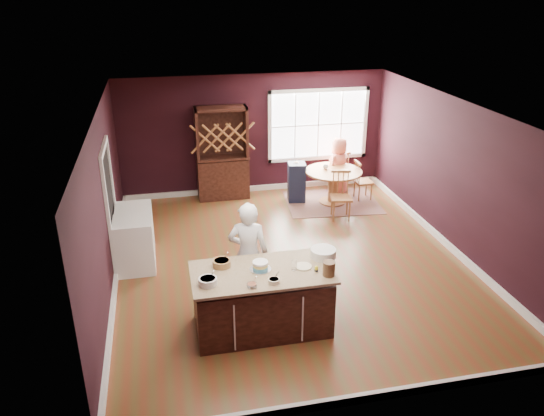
# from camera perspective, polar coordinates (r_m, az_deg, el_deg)

# --- Properties ---
(room_shell) EXTENTS (7.00, 7.00, 7.00)m
(room_shell) POSITION_cam_1_polar(r_m,az_deg,el_deg) (8.82, 2.11, 1.96)
(room_shell) COLOR brown
(room_shell) RESTS_ON ground
(window) EXTENTS (2.36, 0.10, 1.66)m
(window) POSITION_cam_1_polar(r_m,az_deg,el_deg) (12.35, 4.99, 8.91)
(window) COLOR white
(window) RESTS_ON room_shell
(doorway) EXTENTS (0.08, 1.26, 2.13)m
(doorway) POSITION_cam_1_polar(r_m,az_deg,el_deg) (9.31, -16.89, -0.08)
(doorway) COLOR white
(doorway) RESTS_ON room_shell
(kitchen_island) EXTENTS (1.93, 1.01, 0.92)m
(kitchen_island) POSITION_cam_1_polar(r_m,az_deg,el_deg) (7.52, -1.09, -9.98)
(kitchen_island) COLOR black
(kitchen_island) RESTS_ON ground
(dining_table) EXTENTS (1.24, 1.24, 0.75)m
(dining_table) POSITION_cam_1_polar(r_m,az_deg,el_deg) (11.68, 6.59, 3.02)
(dining_table) COLOR brown
(dining_table) RESTS_ON ground
(baker) EXTENTS (0.68, 0.54, 1.65)m
(baker) POSITION_cam_1_polar(r_m,az_deg,el_deg) (7.91, -2.56, -4.95)
(baker) COLOR white
(baker) RESTS_ON ground
(layer_cake) EXTENTS (0.30, 0.30, 0.12)m
(layer_cake) POSITION_cam_1_polar(r_m,az_deg,el_deg) (7.27, -1.26, -6.22)
(layer_cake) COLOR white
(layer_cake) RESTS_ON kitchen_island
(bowl_blue) EXTENTS (0.24, 0.24, 0.09)m
(bowl_blue) POSITION_cam_1_polar(r_m,az_deg,el_deg) (7.00, -6.92, -7.83)
(bowl_blue) COLOR white
(bowl_blue) RESTS_ON kitchen_island
(bowl_yellow) EXTENTS (0.25, 0.25, 0.09)m
(bowl_yellow) POSITION_cam_1_polar(r_m,az_deg,el_deg) (7.39, -5.43, -5.93)
(bowl_yellow) COLOR olive
(bowl_yellow) RESTS_ON kitchen_island
(bowl_pink) EXTENTS (0.14, 0.14, 0.05)m
(bowl_pink) POSITION_cam_1_polar(r_m,az_deg,el_deg) (6.91, -2.17, -8.31)
(bowl_pink) COLOR silver
(bowl_pink) RESTS_ON kitchen_island
(bowl_olive) EXTENTS (0.16, 0.16, 0.06)m
(bowl_olive) POSITION_cam_1_polar(r_m,az_deg,el_deg) (6.99, 0.21, -7.84)
(bowl_olive) COLOR beige
(bowl_olive) RESTS_ON kitchen_island
(drinking_glass) EXTENTS (0.08, 0.08, 0.15)m
(drinking_glass) POSITION_cam_1_polar(r_m,az_deg,el_deg) (7.26, 2.41, -6.16)
(drinking_glass) COLOR silver
(drinking_glass) RESTS_ON kitchen_island
(dinner_plate) EXTENTS (0.24, 0.24, 0.02)m
(dinner_plate) POSITION_cam_1_polar(r_m,az_deg,el_deg) (7.37, 3.39, -6.29)
(dinner_plate) COLOR beige
(dinner_plate) RESTS_ON kitchen_island
(white_tub) EXTENTS (0.37, 0.37, 0.13)m
(white_tub) POSITION_cam_1_polar(r_m,az_deg,el_deg) (7.62, 5.53, -4.84)
(white_tub) COLOR silver
(white_tub) RESTS_ON kitchen_island
(stoneware_crock) EXTENTS (0.17, 0.17, 0.20)m
(stoneware_crock) POSITION_cam_1_polar(r_m,az_deg,el_deg) (7.16, 6.14, -6.50)
(stoneware_crock) COLOR brown
(stoneware_crock) RESTS_ON kitchen_island
(toy_figurine) EXTENTS (0.05, 0.05, 0.09)m
(toy_figurine) POSITION_cam_1_polar(r_m,az_deg,el_deg) (7.26, 4.79, -6.53)
(toy_figurine) COLOR #FDF522
(toy_figurine) RESTS_ON kitchen_island
(rug) EXTENTS (2.15, 1.74, 0.01)m
(rug) POSITION_cam_1_polar(r_m,az_deg,el_deg) (11.87, 6.48, 0.63)
(rug) COLOR brown
(rug) RESTS_ON ground
(chair_east) EXTENTS (0.37, 0.39, 0.90)m
(chair_east) POSITION_cam_1_polar(r_m,az_deg,el_deg) (12.02, 9.81, 2.99)
(chair_east) COLOR brown
(chair_east) RESTS_ON ground
(chair_south) EXTENTS (0.49, 0.48, 1.01)m
(chair_south) POSITION_cam_1_polar(r_m,az_deg,el_deg) (10.92, 7.46, 1.31)
(chair_south) COLOR #94622D
(chair_south) RESTS_ON ground
(chair_north) EXTENTS (0.49, 0.48, 0.96)m
(chair_north) POSITION_cam_1_polar(r_m,az_deg,el_deg) (12.48, 7.16, 4.07)
(chair_north) COLOR brown
(chair_north) RESTS_ON ground
(seated_woman) EXTENTS (0.78, 0.72, 1.33)m
(seated_woman) POSITION_cam_1_polar(r_m,az_deg,el_deg) (12.16, 7.19, 4.48)
(seated_woman) COLOR #D26651
(seated_woman) RESTS_ON ground
(high_chair) EXTENTS (0.42, 0.42, 0.92)m
(high_chair) POSITION_cam_1_polar(r_m,az_deg,el_deg) (11.74, 2.66, 2.88)
(high_chair) COLOR black
(high_chair) RESTS_ON ground
(toddler) EXTENTS (0.18, 0.14, 0.26)m
(toddler) POSITION_cam_1_polar(r_m,az_deg,el_deg) (11.70, 2.62, 4.61)
(toddler) COLOR #8CA5BF
(toddler) RESTS_ON high_chair
(table_plate) EXTENTS (0.22, 0.22, 0.02)m
(table_plate) POSITION_cam_1_polar(r_m,az_deg,el_deg) (11.59, 7.82, 3.95)
(table_plate) COLOR beige
(table_plate) RESTS_ON dining_table
(table_cup) EXTENTS (0.12, 0.12, 0.09)m
(table_cup) POSITION_cam_1_polar(r_m,az_deg,el_deg) (11.67, 5.78, 4.41)
(table_cup) COLOR silver
(table_cup) RESTS_ON dining_table
(hutch) EXTENTS (1.13, 0.47, 2.07)m
(hutch) POSITION_cam_1_polar(r_m,az_deg,el_deg) (11.79, -5.38, 5.85)
(hutch) COLOR black
(hutch) RESTS_ON ground
(washer) EXTENTS (0.63, 0.61, 0.92)m
(washer) POSITION_cam_1_polar(r_m,az_deg,el_deg) (9.22, -14.57, -3.90)
(washer) COLOR white
(washer) RESTS_ON ground
(dryer) EXTENTS (0.62, 0.60, 0.90)m
(dryer) POSITION_cam_1_polar(r_m,az_deg,el_deg) (9.80, -14.48, -2.27)
(dryer) COLOR white
(dryer) RESTS_ON ground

